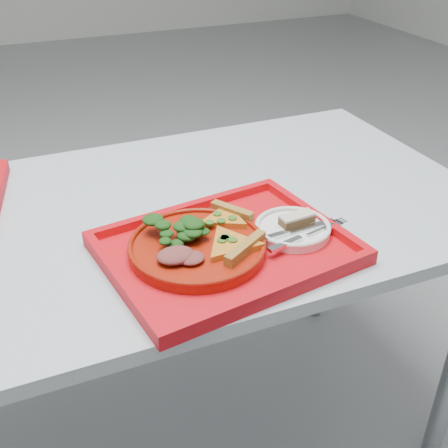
{
  "coord_description": "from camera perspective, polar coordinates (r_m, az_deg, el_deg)",
  "views": [
    {
      "loc": [
        -0.21,
        -1.03,
        1.36
      ],
      "look_at": [
        0.16,
        -0.15,
        0.78
      ],
      "focal_mm": 45.0,
      "sensor_mm": 36.0,
      "label": 1
    }
  ],
  "objects": [
    {
      "name": "ground",
      "position": [
        1.72,
        -7.35,
        -21.31
      ],
      "size": [
        10.0,
        10.0,
        0.0
      ],
      "primitive_type": "plane",
      "color": "gray",
      "rests_on": "ground"
    },
    {
      "name": "table",
      "position": [
        1.26,
        -9.4,
        -2.24
      ],
      "size": [
        1.6,
        0.8,
        0.75
      ],
      "color": "#A2AAB5",
      "rests_on": "ground"
    },
    {
      "name": "tray_main",
      "position": [
        1.08,
        0.19,
        -2.82
      ],
      "size": [
        0.5,
        0.41,
        0.01
      ],
      "primitive_type": "cube",
      "rotation": [
        0.0,
        0.0,
        0.14
      ],
      "color": "red",
      "rests_on": "table"
    },
    {
      "name": "dinner_plate",
      "position": [
        1.06,
        -2.74,
        -2.51
      ],
      "size": [
        0.26,
        0.26,
        0.02
      ],
      "primitive_type": "cylinder",
      "color": "maroon",
      "rests_on": "tray_main"
    },
    {
      "name": "side_plate",
      "position": [
        1.13,
        6.97,
        -0.64
      ],
      "size": [
        0.15,
        0.15,
        0.01
      ],
      "primitive_type": "cylinder",
      "color": "white",
      "rests_on": "tray_main"
    },
    {
      "name": "pizza_slice_a",
      "position": [
        1.05,
        0.72,
        -1.89
      ],
      "size": [
        0.16,
        0.17,
        0.02
      ],
      "primitive_type": null,
      "rotation": [
        0.0,
        0.0,
        2.12
      ],
      "color": "gold",
      "rests_on": "dinner_plate"
    },
    {
      "name": "pizza_slice_b",
      "position": [
        1.13,
        0.05,
        0.72
      ],
      "size": [
        0.14,
        0.14,
        0.02
      ],
      "primitive_type": null,
      "rotation": [
        0.0,
        0.0,
        3.71
      ],
      "color": "gold",
      "rests_on": "dinner_plate"
    },
    {
      "name": "salad_heap",
      "position": [
        1.07,
        -4.5,
        -0.26
      ],
      "size": [
        0.1,
        0.08,
        0.05
      ],
      "primitive_type": "ellipsoid",
      "color": "black",
      "rests_on": "dinner_plate"
    },
    {
      "name": "meat_portion",
      "position": [
        1.01,
        -4.96,
        -3.19
      ],
      "size": [
        0.07,
        0.06,
        0.02
      ],
      "primitive_type": "ellipsoid",
      "color": "brown",
      "rests_on": "dinner_plate"
    },
    {
      "name": "dessert_bar",
      "position": [
        1.14,
        7.43,
        0.53
      ],
      "size": [
        0.07,
        0.04,
        0.02
      ],
      "rotation": [
        0.0,
        0.0,
        0.09
      ],
      "color": "#482F18",
      "rests_on": "side_plate"
    },
    {
      "name": "knife",
      "position": [
        1.11,
        7.24,
        -0.64
      ],
      "size": [
        0.19,
        0.03,
        0.01
      ],
      "primitive_type": "cube",
      "rotation": [
        0.0,
        0.0,
        0.07
      ],
      "color": "silver",
      "rests_on": "side_plate"
    },
    {
      "name": "fork",
      "position": [
        1.1,
        8.37,
        -1.13
      ],
      "size": [
        0.19,
        0.06,
        0.01
      ],
      "primitive_type": "cube",
      "rotation": [
        0.0,
        0.0,
        0.22
      ],
      "color": "silver",
      "rests_on": "side_plate"
    }
  ]
}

